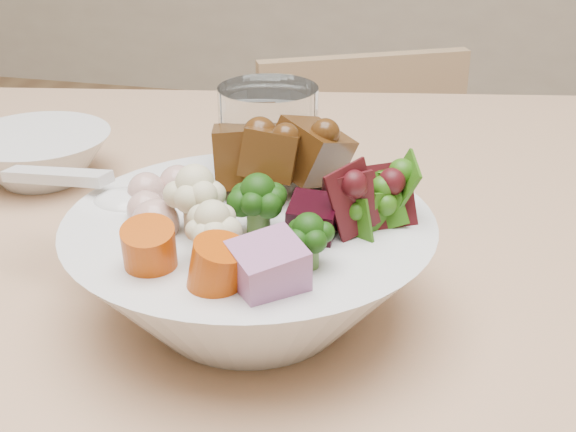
{
  "coord_description": "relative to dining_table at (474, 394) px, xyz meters",
  "views": [
    {
      "loc": [
        0.06,
        -0.43,
        1.12
      ],
      "look_at": [
        -0.05,
        0.04,
        0.88
      ],
      "focal_mm": 50.0,
      "sensor_mm": 36.0,
      "label": 1
    }
  ],
  "objects": [
    {
      "name": "food_bowl",
      "position": [
        -0.16,
        -0.05,
        0.12
      ],
      "size": [
        0.24,
        0.24,
        0.13
      ],
      "color": "silver",
      "rests_on": "dining_table"
    },
    {
      "name": "soup_spoon",
      "position": [
        -0.26,
        -0.04,
        0.15
      ],
      "size": [
        0.14,
        0.06,
        0.03
      ],
      "rotation": [
        0.0,
        0.0,
        -0.27
      ],
      "color": "silver",
      "rests_on": "food_bowl"
    },
    {
      "name": "side_bowl",
      "position": [
        -0.41,
        0.12,
        0.11
      ],
      "size": [
        0.14,
        0.14,
        0.05
      ],
      "primitive_type": null,
      "color": "silver",
      "rests_on": "dining_table"
    },
    {
      "name": "water_glass",
      "position": [
        -0.17,
        0.05,
        0.14
      ],
      "size": [
        0.08,
        0.08,
        0.13
      ],
      "color": "silver",
      "rests_on": "dining_table"
    },
    {
      "name": "chair_far",
      "position": [
        -0.15,
        0.69,
        -0.29
      ],
      "size": [
        0.48,
        0.48,
        0.78
      ],
      "rotation": [
        0.0,
        0.0,
        0.47
      ],
      "color": "tan",
      "rests_on": "ground"
    },
    {
      "name": "dining_table",
      "position": [
        0.0,
        0.0,
        0.0
      ],
      "size": [
        1.89,
        1.28,
        0.81
      ],
      "rotation": [
        0.0,
        0.0,
        0.19
      ],
      "color": "tan",
      "rests_on": "ground"
    }
  ]
}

